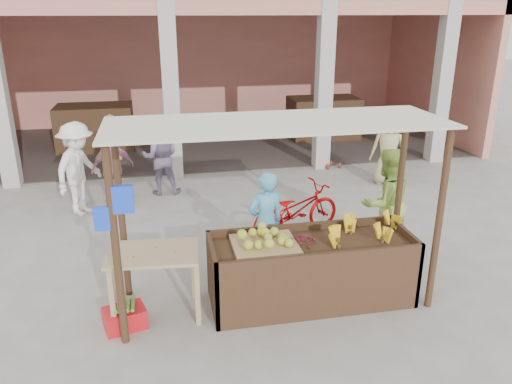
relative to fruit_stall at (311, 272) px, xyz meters
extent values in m
plane|color=gray|center=(-0.50, 0.00, -0.40)|extent=(60.00, 60.00, 0.00)
cube|color=#E48877|center=(-0.50, 11.40, 1.60)|extent=(14.00, 0.20, 4.00)
cube|color=#E48877|center=(6.40, 8.50, 1.60)|extent=(0.20, 6.00, 4.00)
cube|color=#E48877|center=(-0.50, 5.65, 3.35)|extent=(14.00, 0.30, 0.50)
cube|color=#B4B0A5|center=(-1.50, 5.65, 1.60)|extent=(0.35, 0.35, 4.00)
cube|color=#B4B0A5|center=(2.00, 5.65, 1.60)|extent=(0.35, 0.35, 4.00)
cube|color=#B4B0A5|center=(5.00, 5.65, 1.60)|extent=(0.35, 0.35, 4.00)
cube|color=#452A1B|center=(-3.50, 8.50, 0.20)|extent=(2.00, 1.20, 1.20)
cube|color=#452A1B|center=(3.00, 8.50, 0.20)|extent=(2.00, 1.20, 1.20)
cube|color=#452A1B|center=(0.00, 0.00, 0.00)|extent=(2.60, 0.95, 0.80)
cylinder|color=#452A1B|center=(-2.35, -0.45, 0.78)|extent=(0.09, 0.09, 2.35)
cylinder|color=#452A1B|center=(1.45, -0.45, 0.78)|extent=(0.09, 0.09, 2.35)
cylinder|color=#452A1B|center=(-2.35, 0.60, 0.78)|extent=(0.09, 0.09, 2.35)
cylinder|color=#452A1B|center=(1.45, 0.60, 0.78)|extent=(0.09, 0.09, 2.35)
cube|color=beige|center=(-0.45, 0.08, 1.97)|extent=(4.00, 1.35, 0.03)
cube|color=blue|center=(-2.23, -0.45, 1.35)|extent=(0.22, 0.08, 0.30)
cube|color=blue|center=(-2.45, -0.45, 1.15)|extent=(0.18, 0.07, 0.26)
cube|color=tan|center=(-0.61, 0.04, 0.43)|extent=(0.80, 0.70, 0.06)
ellipsoid|color=gold|center=(-0.61, 0.04, 0.54)|extent=(0.69, 0.60, 0.15)
ellipsoid|color=maroon|center=(-0.13, 0.03, 0.46)|extent=(0.40, 0.33, 0.13)
cube|color=tan|center=(-1.98, 0.04, 0.45)|extent=(1.14, 0.82, 0.04)
cube|color=tan|center=(-2.47, -0.27, 0.02)|extent=(0.06, 0.06, 0.83)
cube|color=tan|center=(-1.49, -0.27, 0.02)|extent=(0.06, 0.06, 0.83)
cube|color=tan|center=(-2.47, 0.35, 0.02)|extent=(0.06, 0.06, 0.83)
cube|color=tan|center=(-1.49, 0.35, 0.02)|extent=(0.06, 0.06, 0.83)
cube|color=red|center=(-2.36, -0.16, -0.28)|extent=(0.55, 0.46, 0.25)
ellipsoid|color=maroon|center=(2.11, 5.41, -0.13)|extent=(0.39, 0.39, 0.54)
ellipsoid|color=maroon|center=(2.43, 5.46, -0.13)|extent=(0.39, 0.39, 0.54)
ellipsoid|color=maroon|center=(2.27, 5.68, -0.13)|extent=(0.39, 0.39, 0.54)
ellipsoid|color=maroon|center=(1.93, 5.55, -0.13)|extent=(0.39, 0.39, 0.54)
imported|color=#55B7E1|center=(-0.41, 0.88, 0.41)|extent=(0.70, 0.59, 1.62)
imported|color=#97C248|center=(1.48, 1.05, 0.50)|extent=(0.95, 0.67, 1.79)
imported|color=#A70606|center=(0.37, 2.02, 0.06)|extent=(1.13, 1.85, 0.91)
imported|color=white|center=(-3.30, 3.70, 0.54)|extent=(1.13, 1.34, 1.88)
imported|color=#C77F97|center=(-2.74, 4.16, 0.37)|extent=(1.02, 0.81, 1.54)
imported|color=tan|center=(3.02, 4.20, 0.46)|extent=(0.94, 0.73, 1.72)
imported|color=tan|center=(-2.87, 5.78, 0.35)|extent=(0.69, 0.64, 1.50)
imported|color=gray|center=(-1.81, 4.54, 0.46)|extent=(0.86, 0.53, 1.71)
camera|label=1|loc=(-1.81, -5.47, 3.19)|focal=35.00mm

